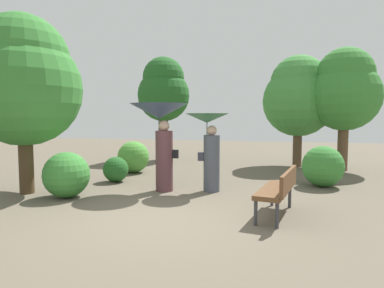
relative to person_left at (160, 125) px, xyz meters
name	(u,v)px	position (x,y,z in m)	size (l,w,h in m)	color
ground_plane	(154,218)	(0.64, -2.10, -1.57)	(40.00, 40.00, 0.00)	brown
person_left	(160,125)	(0.00, 0.00, 0.00)	(1.35, 1.35, 2.07)	#563338
person_right	(209,139)	(1.13, 0.23, -0.33)	(1.01, 1.01, 1.84)	#474C56
park_bench	(279,188)	(2.74, -1.44, -1.06)	(0.74, 1.56, 0.83)	#38383D
tree_near_left	(23,80)	(-2.90, -1.04, 1.02)	(2.58, 2.58, 4.06)	#4C3823
tree_near_right	(345,90)	(4.75, 4.46, 1.08)	(2.27, 2.27, 4.02)	brown
tree_mid_left	(164,90)	(-1.95, 5.72, 1.31)	(2.14, 2.14, 4.24)	brown
tree_mid_right	(299,96)	(3.35, 5.01, 0.95)	(2.48, 2.48, 3.94)	brown
bush_path_left	(323,166)	(3.80, 1.51, -1.06)	(1.03, 1.03, 1.03)	#387F33
bush_path_right	(133,157)	(-1.75, 2.28, -1.07)	(1.00, 1.00, 1.00)	#4C9338
bush_behind_bench	(116,169)	(-1.56, 0.72, -1.23)	(0.68, 0.68, 0.68)	#235B23
bush_far_side	(66,175)	(-1.75, -1.17, -1.08)	(1.00, 1.00, 1.00)	#387F33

